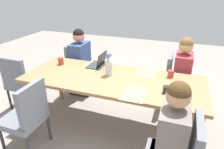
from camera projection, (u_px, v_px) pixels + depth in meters
ground_plane at (112, 125)px, 2.92m from camera, size 10.00×10.00×0.00m
dining_table at (112, 83)px, 2.63m from camera, size 2.33×0.92×0.76m
chair_far_left_near at (176, 80)px, 3.14m from camera, size 0.44×0.44×0.90m
person_far_left_near at (181, 81)px, 3.06m from camera, size 0.36×0.40×1.19m
chair_far_left_mid at (79, 66)px, 3.68m from camera, size 0.44×0.44×0.90m
person_far_left_mid at (81, 66)px, 3.59m from camera, size 0.36×0.40×1.19m
person_near_left_far at (170, 148)px, 1.80m from camera, size 0.36×0.40×1.19m
chair_head_left_right_near at (21, 81)px, 3.12m from camera, size 0.44×0.44×0.90m
chair_near_right_mid at (27, 114)px, 2.32m from camera, size 0.44×0.44×0.90m
flower_vase at (109, 65)px, 2.63m from camera, size 0.09×0.09×0.32m
placemat_far_left_near at (146, 73)px, 2.74m from camera, size 0.28×0.37×0.00m
placemat_far_left_mid at (94, 66)px, 2.98m from camera, size 0.26×0.36×0.00m
placemat_near_left_far at (134, 94)px, 2.23m from camera, size 0.26×0.36×0.00m
laptop_far_left_mid at (98, 63)px, 2.96m from camera, size 0.22×0.32×0.21m
coffee_mug_near_left at (166, 90)px, 2.24m from camera, size 0.07×0.07×0.08m
coffee_mug_near_right at (171, 74)px, 2.61m from camera, size 0.08×0.08×0.10m
coffee_mug_centre_left at (61, 61)px, 3.02m from camera, size 0.08×0.08×0.11m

